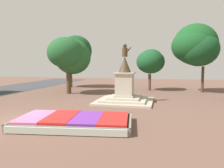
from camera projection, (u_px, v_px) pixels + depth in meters
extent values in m
plane|color=brown|center=(17.00, 121.00, 12.54)|extent=(76.31, 76.31, 0.00)
cube|color=#38281C|center=(74.00, 122.00, 11.65)|extent=(6.25, 3.87, 0.36)
cube|color=gray|center=(65.00, 131.00, 10.05)|extent=(6.05, 0.91, 0.40)
cube|color=gray|center=(81.00, 115.00, 13.24)|extent=(6.05, 0.91, 0.40)
cube|color=gray|center=(21.00, 120.00, 11.94)|extent=(0.54, 3.30, 0.40)
cube|color=gray|center=(130.00, 123.00, 11.36)|extent=(0.54, 3.30, 0.40)
cube|color=#D86699|center=(36.00, 117.00, 11.83)|extent=(1.80, 3.08, 0.12)
cube|color=red|center=(61.00, 117.00, 11.69)|extent=(1.80, 3.08, 0.15)
cube|color=#72339E|center=(87.00, 118.00, 11.56)|extent=(1.80, 3.08, 0.13)
cube|color=red|center=(114.00, 119.00, 11.42)|extent=(1.80, 3.08, 0.13)
cube|color=#B2BCAD|center=(64.00, 131.00, 10.00)|extent=(5.76, 0.96, 0.32)
cube|color=#B2A893|center=(125.00, 101.00, 18.78)|extent=(4.78, 4.78, 0.16)
cube|color=#B4AA96|center=(125.00, 99.00, 18.76)|extent=(3.74, 3.74, 0.16)
cube|color=#B1A692|center=(125.00, 97.00, 18.75)|extent=(2.70, 2.70, 0.16)
cube|color=#B1A792|center=(125.00, 96.00, 18.73)|extent=(1.67, 1.67, 0.16)
cube|color=#B2A893|center=(125.00, 84.00, 18.64)|extent=(1.43, 1.43, 1.80)
cube|color=#B2A893|center=(125.00, 73.00, 18.55)|extent=(1.68, 1.68, 0.12)
cone|color=#473823|center=(125.00, 65.00, 18.49)|extent=(1.07, 1.07, 1.31)
cylinder|color=#473823|center=(125.00, 52.00, 18.39)|extent=(0.46, 0.46, 0.76)
sphere|color=#473823|center=(125.00, 46.00, 18.34)|extent=(0.33, 0.33, 0.33)
cylinder|color=#473823|center=(128.00, 50.00, 18.38)|extent=(0.53, 0.22, 0.62)
cylinder|color=#4C3823|center=(69.00, 82.00, 24.12)|extent=(0.52, 0.52, 2.65)
ellipsoid|color=#255C2A|center=(73.00, 57.00, 24.59)|extent=(4.01, 4.22, 3.92)
ellipsoid|color=#22582B|center=(65.00, 52.00, 23.39)|extent=(3.95, 3.63, 3.30)
cylinder|color=brown|center=(150.00, 82.00, 27.14)|extent=(0.35, 0.35, 2.04)
ellipsoid|color=#1A4E25|center=(151.00, 59.00, 27.50)|extent=(2.88, 2.87, 2.43)
ellipsoid|color=#194D26|center=(150.00, 62.00, 27.01)|extent=(3.48, 3.56, 2.92)
cylinder|color=#4C3823|center=(203.00, 79.00, 25.11)|extent=(0.31, 0.31, 2.99)
ellipsoid|color=#1A4A25|center=(199.00, 49.00, 24.61)|extent=(4.41, 4.04, 3.89)
ellipsoid|color=#194C22|center=(194.00, 46.00, 25.30)|extent=(5.09, 5.19, 4.06)
ellipsoid|color=#195020|center=(195.00, 44.00, 25.38)|extent=(5.03, 4.94, 4.79)
cylinder|color=brown|center=(71.00, 78.00, 30.86)|extent=(0.44, 0.44, 2.47)
ellipsoid|color=#1B4D1F|center=(71.00, 55.00, 30.99)|extent=(4.89, 4.71, 4.87)
ellipsoid|color=#184A20|center=(76.00, 51.00, 29.87)|extent=(4.38, 3.75, 4.16)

